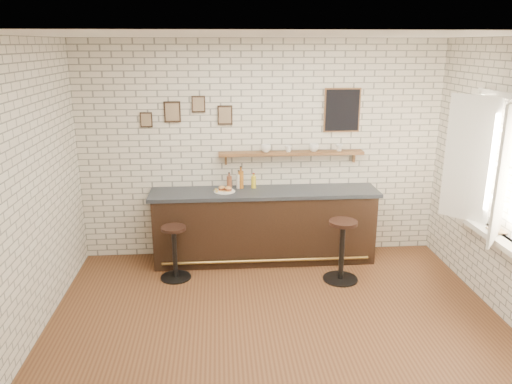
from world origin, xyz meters
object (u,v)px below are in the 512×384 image
bitters_bottle_brown (229,182)px  bar_stool_right (342,249)px  bar_stool_left (175,251)px  book_upper (490,229)px  ciabatta_sandwich (225,189)px  book_lower (490,231)px  bitters_bottle_white (239,181)px  bar_counter (264,225)px  sandwich_plate (224,191)px  bitters_bottle_amber (241,179)px  shelf_cup_d (339,148)px  condiment_bottle_yellow (254,182)px  shelf_cup_c (314,148)px  shelf_cup_a (266,148)px  shelf_cup_b (288,149)px

bitters_bottle_brown → bar_stool_right: bitters_bottle_brown is taller
bar_stool_left → book_upper: book_upper is taller
ciabatta_sandwich → book_lower: bearing=-27.5°
bitters_bottle_white → book_upper: 3.18m
bar_counter → ciabatta_sandwich: ciabatta_sandwich is taller
sandwich_plate → bitters_bottle_amber: bitters_bottle_amber is taller
bitters_bottle_amber → book_lower: bitters_bottle_amber is taller
shelf_cup_d → book_upper: (1.31, -1.71, -0.59)m
bitters_bottle_white → condiment_bottle_yellow: size_ratio=1.21×
bar_stool_left → shelf_cup_c: shelf_cup_c is taller
bitters_bottle_white → bar_stool_right: (1.27, -0.86, -0.68)m
condiment_bottle_yellow → bar_stool_left: bearing=-148.7°
condiment_bottle_yellow → bar_stool_right: condiment_bottle_yellow is taller
sandwich_plate → bar_stool_left: 1.04m
ciabatta_sandwich → book_lower: (2.90, -1.51, -0.11)m
sandwich_plate → bitters_bottle_white: size_ratio=1.10×
ciabatta_sandwich → bitters_bottle_brown: bitters_bottle_brown is taller
bar_counter → bitters_bottle_brown: bearing=162.4°
shelf_cup_c → ciabatta_sandwich: bearing=126.6°
bitters_bottle_brown → shelf_cup_d: shelf_cup_d is taller
bitters_bottle_amber → shelf_cup_a: (0.35, 0.05, 0.42)m
ciabatta_sandwich → bar_stool_left: (-0.66, -0.49, -0.67)m
shelf_cup_b → bitters_bottle_white: bearing=140.6°
shelf_cup_a → shelf_cup_d: bearing=-30.7°
shelf_cup_d → book_upper: 2.23m
bitters_bottle_white → shelf_cup_c: 1.13m
bar_stool_right → shelf_cup_c: (-0.23, 0.91, 1.12)m
shelf_cup_a → book_lower: size_ratio=0.64×
shelf_cup_c → shelf_cup_d: size_ratio=1.34×
ciabatta_sandwich → bitters_bottle_amber: 0.28m
bar_counter → shelf_cup_d: (1.05, 0.20, 1.04)m
sandwich_plate → shelf_cup_b: 1.05m
bitters_bottle_white → shelf_cup_d: shelf_cup_d is taller
bar_counter → bitters_bottle_white: bearing=156.5°
shelf_cup_d → book_lower: shelf_cup_d is taller
bar_counter → bar_stool_right: bar_counter is taller
bar_stool_right → shelf_cup_b: shelf_cup_b is taller
sandwich_plate → bar_stool_right: (1.47, -0.70, -0.59)m
shelf_cup_c → bitters_bottle_white: bearing=120.0°
bitters_bottle_amber → shelf_cup_a: shelf_cup_a is taller
shelf_cup_d → book_lower: 2.24m
bitters_bottle_white → shelf_cup_b: size_ratio=2.73×
bitters_bottle_brown → bar_stool_left: (-0.73, -0.65, -0.72)m
bar_counter → shelf_cup_b: (0.35, 0.20, 1.04)m
bitters_bottle_white → book_upper: size_ratio=1.20×
shelf_cup_b → bar_counter: bearing=166.5°
sandwich_plate → ciabatta_sandwich: (0.01, 0.00, 0.04)m
bitters_bottle_white → bar_stool_left: (-0.86, -0.65, -0.73)m
shelf_cup_b → shelf_cup_a: bearing=136.3°
sandwich_plate → shelf_cup_b: size_ratio=3.01×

